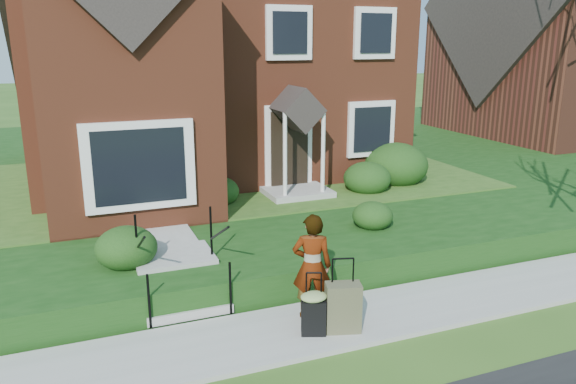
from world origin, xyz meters
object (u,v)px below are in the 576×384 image
woman (312,266)px  suitcase_olive (343,307)px  front_steps (179,274)px  suitcase_black (314,311)px

woman → suitcase_olive: (0.26, -0.61, -0.48)m
front_steps → suitcase_olive: size_ratio=1.73×
suitcase_black → suitcase_olive: (0.47, -0.06, 0.00)m
front_steps → suitcase_olive: 3.02m
front_steps → suitcase_olive: (2.10, -2.17, -0.00)m
front_steps → suitcase_black: front_steps is taller
suitcase_black → suitcase_olive: size_ratio=0.85×
front_steps → suitcase_black: 2.67m
front_steps → woman: size_ratio=1.16×
suitcase_black → front_steps: bearing=149.0°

